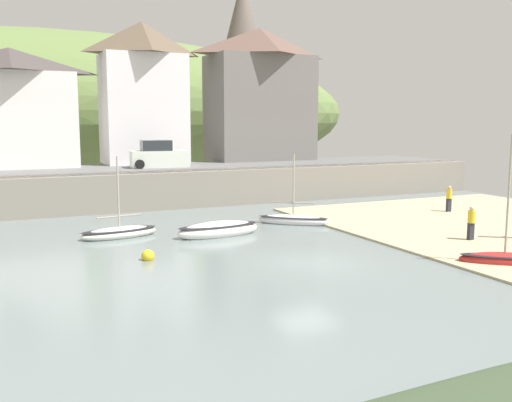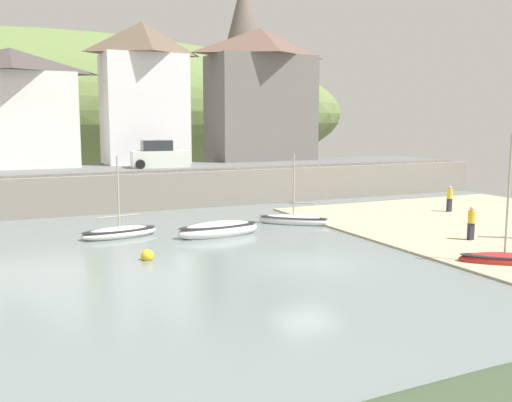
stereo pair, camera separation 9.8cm
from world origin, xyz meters
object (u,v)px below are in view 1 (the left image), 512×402
waterfront_building_left (12,107)px  waterfront_building_centre (143,92)px  fishing_boat_green (505,259)px  person_near_water (449,197)px  sailboat_nearest_shore (119,233)px  person_on_slipway (471,221)px  mooring_buoy (148,256)px  sailboat_far_left (293,220)px  waterfront_building_right (260,94)px  sailboat_white_hull (218,230)px  church_with_spire (243,65)px  parked_car_near_slipway (159,156)px

waterfront_building_left → waterfront_building_centre: 9.61m
waterfront_building_centre → fishing_boat_green: size_ratio=2.02×
person_near_water → sailboat_nearest_shore: bearing=176.9°
waterfront_building_centre → person_on_slipway: bearing=-69.1°
fishing_boat_green → sailboat_nearest_shore: bearing=173.7°
waterfront_building_centre → fishing_boat_green: 30.80m
sailboat_nearest_shore → mooring_buoy: size_ratio=7.67×
waterfront_building_centre → sailboat_far_left: (4.07, -17.21, -7.73)m
waterfront_building_centre → waterfront_building_right: size_ratio=0.99×
sailboat_white_hull → mooring_buoy: 5.68m
waterfront_building_left → sailboat_nearest_shore: waterfront_building_left is taller
waterfront_building_left → person_on_slipway: (19.03, -24.92, -5.70)m
sailboat_white_hull → sailboat_nearest_shore: sailboat_nearest_shore is taller
fishing_boat_green → person_on_slipway: (2.16, 3.97, 0.73)m
waterfront_building_left → person_near_water: (24.28, -17.86, -5.70)m
church_with_spire → sailboat_nearest_shore: size_ratio=3.89×
waterfront_building_left → sailboat_nearest_shore: (4.03, -16.77, -6.46)m
waterfront_building_left → waterfront_building_right: (19.59, 0.00, 1.33)m
church_with_spire → person_on_slipway: bearing=-91.4°
sailboat_white_hull → sailboat_nearest_shore: (-4.58, 1.77, -0.07)m
sailboat_far_left → fishing_boat_green: bearing=-33.8°
waterfront_building_left → sailboat_nearest_shore: 18.41m
fishing_boat_green → person_on_slipway: size_ratio=3.33×
parked_car_near_slipway → person_on_slipway: bearing=-59.5°
waterfront_building_right → sailboat_nearest_shore: bearing=-132.9°
waterfront_building_right → sailboat_far_left: (-6.00, -17.21, -7.78)m
waterfront_building_centre → sailboat_white_hull: bearing=-92.8°
waterfront_building_right → person_near_water: bearing=-75.3°
waterfront_building_right → sailboat_far_left: 19.82m
waterfront_building_right → mooring_buoy: (-15.46, -22.02, -7.86)m
waterfront_building_left → person_on_slipway: size_ratio=5.41×
sailboat_far_left → person_near_water: (10.69, -0.65, 0.74)m
waterfront_building_left → waterfront_building_right: waterfront_building_right is taller
parked_car_near_slipway → person_on_slipway: 22.67m
waterfront_building_right → person_on_slipway: bearing=-91.3°
church_with_spire → person_on_slipway: church_with_spire is taller
waterfront_building_centre → church_with_spire: (10.22, 4.00, 2.82)m
waterfront_building_left → person_on_slipway: bearing=-52.6°
church_with_spire → parked_car_near_slipway: bearing=-140.5°
church_with_spire → person_near_water: size_ratio=10.03×
church_with_spire → person_on_slipway: (-0.72, -28.92, -9.80)m
mooring_buoy → waterfront_building_centre: bearing=76.2°
waterfront_building_centre → mooring_buoy: 23.98m
waterfront_building_centre → sailboat_nearest_shore: size_ratio=2.61×
fishing_boat_green → mooring_buoy: (-12.73, 6.88, -0.09)m
sailboat_nearest_shore → person_near_water: bearing=-12.0°
waterfront_building_left → waterfront_building_centre: bearing=0.0°
sailboat_white_hull → parked_car_near_slipway: parked_car_near_slipway is taller
sailboat_white_hull → mooring_buoy: size_ratio=8.20×
waterfront_building_left → church_with_spire: bearing=11.5°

